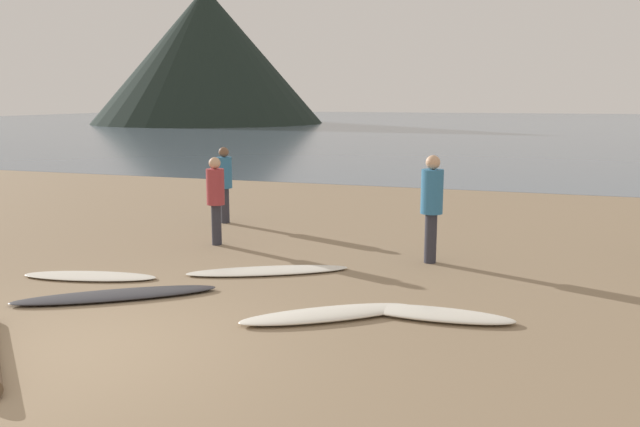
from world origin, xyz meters
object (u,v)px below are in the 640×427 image
object	(u,v)px
surfboard_0	(90,276)
person_1	(224,179)
person_2	(216,194)
surfboard_2	(268,271)
surfboard_3	(328,314)
surfboard_1	(116,295)
surfboard_4	(434,314)
person_3	(432,200)

from	to	relation	value
surfboard_0	person_1	world-z (taller)	person_1
surfboard_0	person_2	distance (m)	2.84
surfboard_2	surfboard_3	bearing A→B (deg)	-75.40
person_1	surfboard_1	bearing A→B (deg)	81.43
surfboard_2	surfboard_4	size ratio (longest dim) A/B	1.29
surfboard_1	surfboard_2	xyz separation A→B (m)	(1.45, 1.81, -0.01)
surfboard_2	person_2	world-z (taller)	person_2
person_1	person_3	world-z (taller)	person_3
person_1	surfboard_4	bearing A→B (deg)	118.65
surfboard_2	surfboard_0	bearing A→B (deg)	177.46
surfboard_1	person_3	world-z (taller)	person_3
surfboard_4	person_1	distance (m)	7.00
surfboard_0	surfboard_3	bearing A→B (deg)	-20.84
surfboard_0	surfboard_4	distance (m)	5.14
person_2	person_3	bearing A→B (deg)	-73.24
surfboard_0	person_2	xyz separation A→B (m)	(0.79, 2.57, 0.92)
surfboard_2	surfboard_4	distance (m)	3.00
surfboard_1	surfboard_3	distance (m)	2.94
surfboard_0	person_3	xyz separation A→B (m)	(4.69, 2.49, 1.00)
surfboard_0	person_2	world-z (taller)	person_2
surfboard_0	person_3	world-z (taller)	person_3
surfboard_2	person_3	distance (m)	2.85
surfboard_2	person_2	distance (m)	2.38
person_1	surfboard_0	bearing A→B (deg)	70.93
surfboard_0	surfboard_1	xyz separation A→B (m)	(0.97, -0.71, 0.01)
person_1	person_2	size ratio (longest dim) A/B	1.01
surfboard_3	person_2	world-z (taller)	person_2
surfboard_2	person_3	world-z (taller)	person_3
surfboard_3	surfboard_4	size ratio (longest dim) A/B	1.14
person_1	person_2	distance (m)	2.09
person_3	surfboard_2	bearing A→B (deg)	-59.34
surfboard_4	person_3	size ratio (longest dim) A/B	1.10
surfboard_0	person_1	size ratio (longest dim) A/B	1.25
surfboard_3	surfboard_1	bearing A→B (deg)	147.80
person_1	person_3	bearing A→B (deg)	137.66
person_3	surfboard_3	bearing A→B (deg)	-15.14
surfboard_1	person_3	size ratio (longest dim) A/B	1.51
surfboard_1	surfboard_4	size ratio (longest dim) A/B	1.37
surfboard_0	person_1	bearing A→B (deg)	77.50
surfboard_4	surfboard_1	bearing A→B (deg)	-173.65
person_1	person_2	xyz separation A→B (m)	(0.79, -1.93, -0.01)
surfboard_0	person_1	xyz separation A→B (m)	(0.00, 4.51, 0.93)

